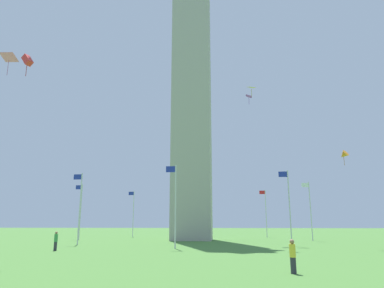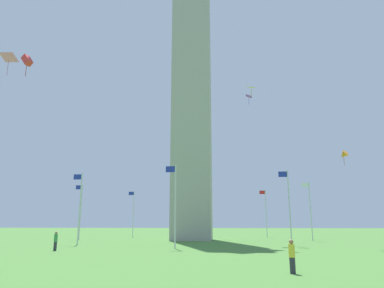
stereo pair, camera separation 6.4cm
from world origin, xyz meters
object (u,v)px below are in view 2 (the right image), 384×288
flagpole_w (200,212)px  kite_pink_diamond (9,58)px  kite_orange_delta (343,155)px  person_yellow_shirt (292,257)px  kite_purple_diamond (249,97)px  flagpole_se (289,204)px  flagpole_nw (133,211)px  kite_red_box (27,60)px  flagpole_sw (266,211)px  flagpole_n (80,209)px  kite_yellow_diamond (251,88)px  flagpole_s (310,208)px  person_green_shirt (56,241)px  obelisk_monument (192,71)px  flagpole_ne (79,205)px  flagpole_e (175,202)px

flagpole_w → kite_pink_diamond: 46.08m
kite_orange_delta → kite_pink_diamond: bearing=14.4°
person_yellow_shirt → kite_purple_diamond: (-0.07, -27.29, 18.82)m
person_yellow_shirt → flagpole_se: bearing=-22.6°
flagpole_nw → kite_red_box: (-2.27, 42.00, 10.43)m
kite_red_box → flagpole_sw: bearing=-118.2°
flagpole_sw → kite_red_box: 48.78m
flagpole_sw → flagpole_n: bearing=22.5°
kite_yellow_diamond → kite_pink_diamond: (24.76, 9.53, 0.39)m
flagpole_s → person_green_shirt: 35.52m
flagpole_s → flagpole_nw: 32.39m
obelisk_monument → person_yellow_shirt: 44.18m
flagpole_sw → kite_yellow_diamond: kite_yellow_diamond is taller
flagpole_s → flagpole_ne: bearing=22.5°
flagpole_n → flagpole_sw: 32.39m
flagpole_n → flagpole_nw: bearing=-112.5°
flagpole_n → flagpole_w: 24.79m
kite_pink_diamond → kite_purple_diamond: kite_purple_diamond is taller
obelisk_monument → person_yellow_shirt: size_ratio=31.96×
flagpole_n → kite_orange_delta: 38.93m
obelisk_monument → flagpole_w: bearing=-89.8°
flagpole_nw → person_yellow_shirt: 51.54m
flagpole_s → person_green_shirt: (28.18, 21.28, -3.78)m
obelisk_monument → kite_orange_delta: (-18.22, 14.35, -17.24)m
flagpole_sw → flagpole_w: 13.42m
flagpole_nw → kite_orange_delta: 41.03m
flagpole_n → flagpole_sw: bearing=-157.5°
flagpole_s → flagpole_sw: size_ratio=1.00×
person_green_shirt → flagpole_nw: bearing=27.1°
flagpole_w → kite_purple_diamond: bearing=109.4°
flagpole_n → kite_purple_diamond: 31.08m
person_green_shirt → flagpole_s: bearing=-28.8°
flagpole_w → kite_red_box: bearing=77.9°
flagpole_w → kite_orange_delta: (-18.28, 31.89, 5.19)m
flagpole_s → kite_red_box: 41.83m
flagpole_sw → kite_purple_diamond: bearing=79.3°
flagpole_se → kite_pink_diamond: size_ratio=3.91×
flagpole_se → kite_yellow_diamond: 14.31m
flagpole_ne → kite_red_box: size_ratio=4.60×
kite_pink_diamond → kite_purple_diamond: size_ratio=1.58×
flagpole_n → kite_red_box: size_ratio=4.60×
flagpole_e → flagpole_nw: same height
flagpole_s → kite_purple_diamond: kite_purple_diamond is taller
flagpole_w → kite_red_box: size_ratio=4.60×
flagpole_nw → kite_orange_delta: bearing=138.9°
flagpole_s → person_yellow_shirt: flagpole_s is taller
kite_yellow_diamond → kite_pink_diamond: size_ratio=0.62×
flagpole_ne → flagpole_se: (-24.79, 0.00, 0.00)m
kite_orange_delta → kite_red_box: size_ratio=0.91×
obelisk_monument → flagpole_e: obelisk_monument is taller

